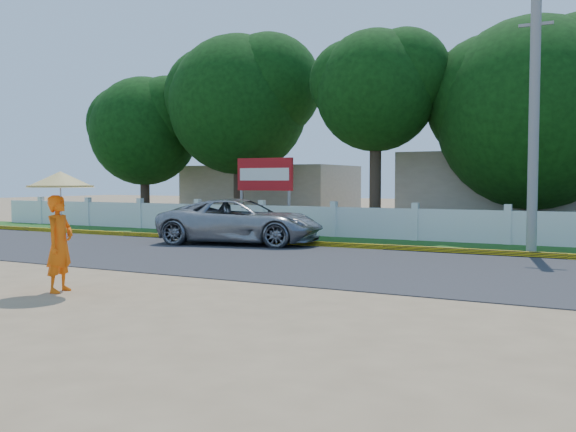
% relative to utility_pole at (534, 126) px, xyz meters
% --- Properties ---
extents(ground, '(120.00, 120.00, 0.00)m').
position_rel_utility_pole_xyz_m(ground, '(-4.00, -8.89, -3.55)').
color(ground, '#9E8460').
rests_on(ground, ground).
extents(road, '(60.00, 7.00, 0.02)m').
position_rel_utility_pole_xyz_m(road, '(-4.00, -4.39, -3.54)').
color(road, '#38383A').
rests_on(road, ground).
extents(grass_verge, '(60.00, 3.50, 0.03)m').
position_rel_utility_pole_xyz_m(grass_verge, '(-4.00, 0.86, -3.54)').
color(grass_verge, '#2D601E').
rests_on(grass_verge, ground).
extents(curb, '(40.00, 0.18, 0.16)m').
position_rel_utility_pole_xyz_m(curb, '(-4.00, -0.84, -3.47)').
color(curb, yellow).
rests_on(curb, ground).
extents(fence, '(40.00, 0.10, 1.10)m').
position_rel_utility_pole_xyz_m(fence, '(-4.00, 2.31, -3.00)').
color(fence, silver).
rests_on(fence, ground).
extents(building_near, '(10.00, 6.00, 3.20)m').
position_rel_utility_pole_xyz_m(building_near, '(-1.00, 9.11, -1.95)').
color(building_near, '#B7AD99').
rests_on(building_near, ground).
extents(building_far, '(8.00, 5.00, 2.80)m').
position_rel_utility_pole_xyz_m(building_far, '(-14.00, 10.11, -2.15)').
color(building_far, '#B7AD99').
rests_on(building_far, ground).
extents(utility_pole, '(0.28, 0.28, 7.10)m').
position_rel_utility_pole_xyz_m(utility_pole, '(0.00, 0.00, 0.00)').
color(utility_pole, gray).
rests_on(utility_pole, ground).
extents(vehicle, '(5.65, 3.48, 1.46)m').
position_rel_utility_pole_xyz_m(vehicle, '(-8.66, -1.31, -2.82)').
color(vehicle, gray).
rests_on(vehicle, ground).
extents(monk_with_parasol, '(1.22, 1.22, 2.22)m').
position_rel_utility_pole_xyz_m(monk_with_parasol, '(-6.84, -10.43, -2.11)').
color(monk_with_parasol, '#F6610C').
rests_on(monk_with_parasol, ground).
extents(billboard, '(2.50, 0.13, 2.95)m').
position_rel_utility_pole_xyz_m(billboard, '(-10.50, 3.41, -1.41)').
color(billboard, gray).
rests_on(billboard, ground).
extents(tree_row, '(35.81, 7.57, 9.21)m').
position_rel_utility_pole_xyz_m(tree_row, '(-1.26, 5.46, 1.52)').
color(tree_row, '#473828').
rests_on(tree_row, ground).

